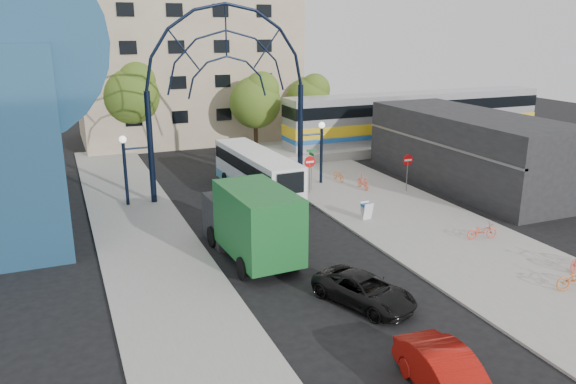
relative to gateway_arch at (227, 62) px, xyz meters
name	(u,v)px	position (x,y,z in m)	size (l,w,h in m)	color
ground	(324,279)	(0.00, -14.00, -8.56)	(120.00, 120.00, 0.00)	black
sidewalk_east	(422,225)	(8.00, -10.00, -8.50)	(8.00, 56.00, 0.12)	gray
plaza_west	(152,251)	(-6.50, -8.00, -8.50)	(5.00, 50.00, 0.12)	gray
gateway_arch	(227,62)	(0.00, 0.00, 0.00)	(13.64, 0.44, 12.10)	black
stop_sign	(310,165)	(4.80, -2.00, -6.56)	(0.80, 0.07, 2.50)	slate
do_not_enter_sign	(408,164)	(11.00, -4.00, -6.58)	(0.76, 0.07, 2.48)	slate
street_name_sign	(311,161)	(5.20, -1.40, -6.43)	(0.70, 0.70, 2.80)	slate
sandwich_board	(367,209)	(5.60, -8.02, -7.81)	(0.55, 0.61, 0.99)	white
commercial_block_east	(469,150)	(16.00, -4.00, -6.06)	(6.00, 16.00, 5.00)	black
apartment_block	(185,66)	(2.00, 20.97, -1.55)	(20.00, 12.10, 14.00)	tan
train_platform	(415,143)	(20.00, 8.00, -8.16)	(32.00, 5.00, 0.80)	gray
train_car	(416,116)	(20.00, 8.00, -5.66)	(25.10, 3.05, 4.20)	#B7B7BC
tree_north_a	(257,99)	(6.12, 11.93, -3.95)	(4.48, 4.48, 7.00)	#382314
tree_north_b	(132,92)	(-3.88, 15.93, -3.29)	(5.12, 5.12, 8.00)	#382314
tree_north_c	(310,97)	(12.12, 13.93, -4.28)	(4.16, 4.16, 6.50)	#382314
city_bus	(257,172)	(1.65, -0.54, -7.07)	(2.81, 10.45, 2.84)	white
green_truck	(250,221)	(-2.15, -10.37, -6.75)	(3.06, 7.29, 3.62)	black
black_suv	(364,290)	(0.45, -16.69, -7.95)	(2.01, 4.36, 1.21)	black
red_sedan	(449,378)	(-0.25, -22.87, -7.83)	(1.53, 4.40, 1.45)	#960F09
bike_near_a	(339,175)	(8.01, 0.00, -8.03)	(0.53, 1.53, 0.80)	orange
bike_near_b	(363,182)	(8.54, -2.51, -7.96)	(0.45, 1.58, 0.95)	#FB5432
bike_far_a	(482,231)	(9.54, -13.00, -8.00)	(0.57, 1.65, 0.87)	#E6472E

